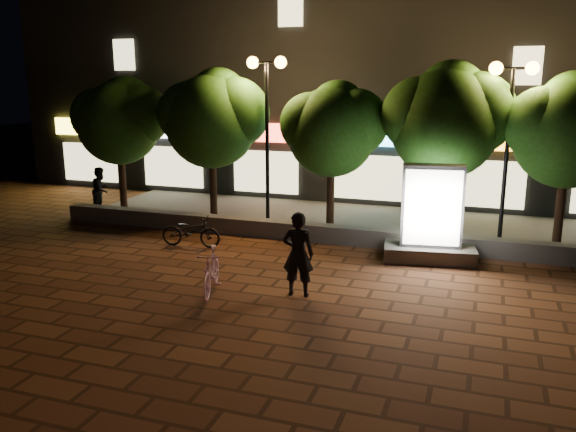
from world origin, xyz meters
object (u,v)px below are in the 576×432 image
at_px(tree_far_right, 571,127).
at_px(street_lamp_left, 267,98).
at_px(street_lamp_right, 511,106).
at_px(scooter_pink, 211,271).
at_px(tree_far_left, 121,118).
at_px(pedestrian, 101,190).
at_px(ad_kiosk, 431,222).
at_px(tree_left, 213,115).
at_px(tree_right, 448,117).
at_px(scooter_parked, 191,231).
at_px(rider, 298,254).
at_px(tree_mid, 334,126).

relative_size(tree_far_right, street_lamp_left, 0.92).
height_order(street_lamp_right, scooter_pink, street_lamp_right).
height_order(tree_far_left, pedestrian, tree_far_left).
xyz_separation_m(tree_far_left, pedestrian, (-0.55, -0.62, -2.42)).
xyz_separation_m(tree_far_left, street_lamp_left, (5.45, -0.26, 0.74)).
xyz_separation_m(street_lamp_right, scooter_pink, (-6.06, -5.98, -3.39)).
bearing_deg(pedestrian, ad_kiosk, -104.47).
relative_size(tree_left, tree_right, 0.97).
relative_size(street_lamp_left, scooter_parked, 3.03).
bearing_deg(rider, pedestrian, -36.67).
relative_size(rider, pedestrian, 1.19).
xyz_separation_m(tree_far_left, rider, (8.24, -5.77, -2.35)).
bearing_deg(tree_right, tree_far_right, -0.00).
height_order(street_lamp_right, ad_kiosk, street_lamp_right).
bearing_deg(tree_left, ad_kiosk, -17.33).
xyz_separation_m(tree_far_left, ad_kiosk, (10.71, -2.25, -2.28)).
height_order(ad_kiosk, pedestrian, ad_kiosk).
distance_m(street_lamp_left, scooter_pink, 7.00).
bearing_deg(street_lamp_left, pedestrian, -176.60).
relative_size(rider, scooter_parked, 1.10).
height_order(scooter_pink, scooter_parked, scooter_pink).
distance_m(street_lamp_left, scooter_parked, 4.76).
bearing_deg(ad_kiosk, tree_far_left, 168.15).
distance_m(street_lamp_left, ad_kiosk, 6.38).
xyz_separation_m(tree_mid, pedestrian, (-8.05, -0.62, -2.35)).
bearing_deg(street_lamp_right, scooter_parked, -160.51).
bearing_deg(tree_far_left, street_lamp_right, -1.21).
relative_size(street_lamp_left, scooter_pink, 3.09).
distance_m(tree_far_left, scooter_parked, 6.01).
bearing_deg(tree_far_right, rider, -134.93).
relative_size(tree_right, tree_far_right, 1.06).
distance_m(tree_left, tree_right, 7.30).
height_order(tree_mid, scooter_parked, tree_mid).
xyz_separation_m(tree_left, tree_right, (7.30, 0.00, 0.12)).
height_order(tree_mid, street_lamp_right, street_lamp_right).
bearing_deg(tree_right, ad_kiosk, -92.50).
relative_size(tree_left, ad_kiosk, 1.95).
relative_size(tree_mid, ad_kiosk, 1.79).
bearing_deg(tree_left, scooter_parked, -76.84).
height_order(rider, pedestrian, rider).
height_order(tree_far_left, rider, tree_far_left).
bearing_deg(street_lamp_left, tree_mid, 7.31).
xyz_separation_m(tree_right, scooter_pink, (-4.41, -6.24, -3.06)).
height_order(scooter_parked, pedestrian, pedestrian).
xyz_separation_m(ad_kiosk, scooter_pink, (-4.32, -4.00, -0.51)).
relative_size(tree_far_right, rider, 2.53).
distance_m(tree_mid, ad_kiosk, 4.49).
bearing_deg(pedestrian, tree_left, -87.56).
height_order(tree_far_left, ad_kiosk, tree_far_left).
bearing_deg(tree_mid, pedestrian, -175.60).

